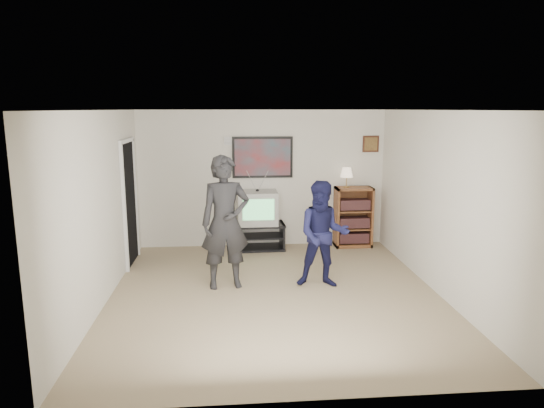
{
  "coord_description": "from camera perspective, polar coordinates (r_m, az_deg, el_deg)",
  "views": [
    {
      "loc": [
        -0.58,
        -6.29,
        2.52
      ],
      "look_at": [
        0.01,
        0.62,
        1.15
      ],
      "focal_mm": 32.0,
      "sensor_mm": 36.0,
      "label": 1
    }
  ],
  "objects": [
    {
      "name": "poster",
      "position": [
        8.83,
        -1.12,
        5.51
      ],
      "size": [
        1.1,
        0.03,
        0.75
      ],
      "primitive_type": "cube",
      "color": "black",
      "rests_on": "room_shell"
    },
    {
      "name": "media_stand",
      "position": [
        8.84,
        -1.66,
        -3.8
      ],
      "size": [
        0.97,
        0.57,
        0.48
      ],
      "rotation": [
        0.0,
        0.0,
        0.04
      ],
      "color": "black",
      "rests_on": "room_shell"
    },
    {
      "name": "room_shell",
      "position": [
        6.79,
        0.08,
        0.38
      ],
      "size": [
        4.51,
        5.0,
        2.51
      ],
      "color": "#846B53",
      "rests_on": "ground"
    },
    {
      "name": "bookshelf",
      "position": [
        9.08,
        9.53,
        -1.5
      ],
      "size": [
        0.67,
        0.38,
        1.11
      ],
      "primitive_type": null,
      "color": "brown",
      "rests_on": "room_shell"
    },
    {
      "name": "small_picture",
      "position": [
        9.17,
        11.54,
        6.94
      ],
      "size": [
        0.3,
        0.03,
        0.3
      ],
      "primitive_type": "cube",
      "color": "#401E14",
      "rests_on": "room_shell"
    },
    {
      "name": "person_tall",
      "position": [
        6.85,
        -5.51,
        -2.17
      ],
      "size": [
        0.76,
        0.56,
        1.89
      ],
      "primitive_type": "imported",
      "rotation": [
        0.0,
        0.0,
        0.17
      ],
      "color": "black",
      "rests_on": "room_shell"
    },
    {
      "name": "controller_right",
      "position": [
        7.06,
        6.01,
        -1.15
      ],
      "size": [
        0.07,
        0.11,
        0.03
      ],
      "primitive_type": "cube",
      "rotation": [
        0.0,
        0.0,
        0.34
      ],
      "color": "white",
      "rests_on": "person_short"
    },
    {
      "name": "crt_television",
      "position": [
        8.71,
        -1.72,
        -0.41
      ],
      "size": [
        0.7,
        0.6,
        0.59
      ],
      "primitive_type": null,
      "rotation": [
        0.0,
        0.0,
        -0.0
      ],
      "color": "#9F9F9A",
      "rests_on": "media_stand"
    },
    {
      "name": "table_lamp",
      "position": [
        8.95,
        8.77,
        3.12
      ],
      "size": [
        0.23,
        0.23,
        0.37
      ],
      "primitive_type": null,
      "color": "#FDE1C0",
      "rests_on": "bookshelf"
    },
    {
      "name": "person_short",
      "position": [
        6.91,
        6.04,
        -3.59
      ],
      "size": [
        0.82,
        0.68,
        1.53
      ],
      "primitive_type": "imported",
      "rotation": [
        0.0,
        0.0,
        -0.14
      ],
      "color": "#15163C",
      "rests_on": "room_shell"
    },
    {
      "name": "doorway",
      "position": [
        8.21,
        -16.45,
        0.03
      ],
      "size": [
        0.03,
        0.85,
        2.0
      ],
      "primitive_type": "cube",
      "color": "black",
      "rests_on": "room_shell"
    },
    {
      "name": "controller_left",
      "position": [
        7.05,
        -5.75,
        0.01
      ],
      "size": [
        0.06,
        0.12,
        0.03
      ],
      "primitive_type": "cube",
      "rotation": [
        0.0,
        0.0,
        0.19
      ],
      "color": "white",
      "rests_on": "person_tall"
    },
    {
      "name": "air_vent",
      "position": [
        8.79,
        -4.74,
        7.41
      ],
      "size": [
        0.28,
        0.02,
        0.14
      ],
      "primitive_type": "cube",
      "color": "white",
      "rests_on": "room_shell"
    }
  ]
}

